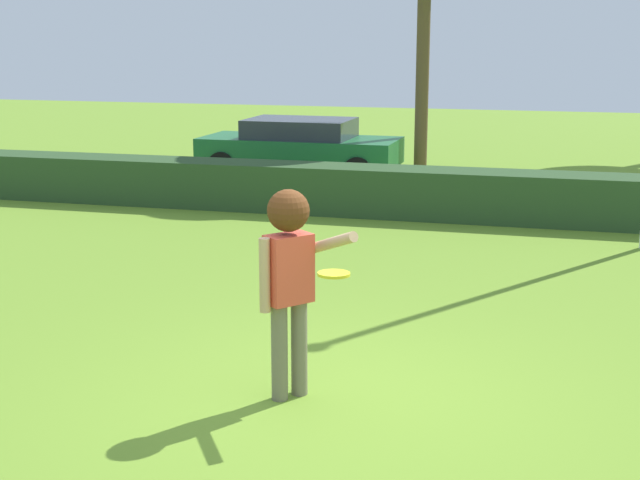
{
  "coord_description": "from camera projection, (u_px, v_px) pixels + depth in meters",
  "views": [
    {
      "loc": [
        1.77,
        -6.89,
        3.03
      ],
      "look_at": [
        -0.33,
        0.97,
        1.15
      ],
      "focal_mm": 50.4,
      "sensor_mm": 36.0,
      "label": 1
    }
  ],
  "objects": [
    {
      "name": "person",
      "position": [
        289.0,
        266.0,
        7.4
      ],
      "size": [
        0.84,
        0.46,
        1.8
      ],
      "color": "#726C54",
      "rests_on": "ground"
    },
    {
      "name": "hedge_row",
      "position": [
        447.0,
        194.0,
        14.95
      ],
      "size": [
        22.55,
        0.9,
        0.81
      ],
      "primitive_type": "cube",
      "color": "#2A4824",
      "rests_on": "ground"
    },
    {
      "name": "frisbee",
      "position": [
        334.0,
        274.0,
        6.59
      ],
      "size": [
        0.24,
        0.24,
        0.03
      ],
      "color": "yellow"
    },
    {
      "name": "ground_plane",
      "position": [
        328.0,
        399.0,
        7.61
      ],
      "size": [
        60.0,
        60.0,
        0.0
      ],
      "primitive_type": "plane",
      "color": "olive"
    },
    {
      "name": "parked_car_green",
      "position": [
        300.0,
        145.0,
        19.15
      ],
      "size": [
        4.23,
        1.87,
        1.25
      ],
      "color": "#1E6633",
      "rests_on": "ground"
    }
  ]
}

